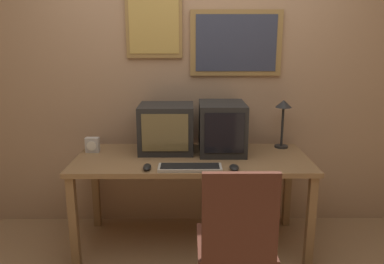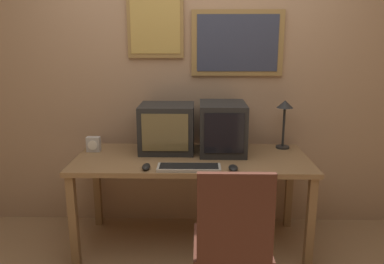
# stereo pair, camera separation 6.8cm
# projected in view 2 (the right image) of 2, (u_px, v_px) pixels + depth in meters

# --- Properties ---
(wall_back) EXTENTS (8.00, 0.08, 2.60)m
(wall_back) POSITION_uv_depth(u_px,v_px,m) (193.00, 75.00, 3.15)
(wall_back) COLOR tan
(wall_back) RESTS_ON ground_plane
(desk) EXTENTS (1.76, 0.73, 0.73)m
(desk) POSITION_uv_depth(u_px,v_px,m) (192.00, 166.00, 2.86)
(desk) COLOR olive
(desk) RESTS_ON ground_plane
(monitor_left) EXTENTS (0.42, 0.37, 0.37)m
(monitor_left) POSITION_uv_depth(u_px,v_px,m) (167.00, 128.00, 2.96)
(monitor_left) COLOR black
(monitor_left) RESTS_ON desk
(monitor_right) EXTENTS (0.35, 0.43, 0.39)m
(monitor_right) POSITION_uv_depth(u_px,v_px,m) (222.00, 128.00, 2.93)
(monitor_right) COLOR black
(monitor_right) RESTS_ON desk
(keyboard_main) EXTENTS (0.44, 0.15, 0.03)m
(keyboard_main) POSITION_uv_depth(u_px,v_px,m) (189.00, 167.00, 2.57)
(keyboard_main) COLOR #A8A399
(keyboard_main) RESTS_ON desk
(mouse_near_keyboard) EXTENTS (0.07, 0.12, 0.03)m
(mouse_near_keyboard) POSITION_uv_depth(u_px,v_px,m) (233.00, 168.00, 2.55)
(mouse_near_keyboard) COLOR black
(mouse_near_keyboard) RESTS_ON desk
(mouse_far_corner) EXTENTS (0.06, 0.12, 0.04)m
(mouse_far_corner) POSITION_uv_depth(u_px,v_px,m) (146.00, 167.00, 2.57)
(mouse_far_corner) COLOR black
(mouse_far_corner) RESTS_ON desk
(desk_clock) EXTENTS (0.10, 0.06, 0.12)m
(desk_clock) POSITION_uv_depth(u_px,v_px,m) (93.00, 144.00, 2.97)
(desk_clock) COLOR #B7B2AD
(desk_clock) RESTS_ON desk
(desk_lamp) EXTENTS (0.13, 0.13, 0.40)m
(desk_lamp) POSITION_uv_depth(u_px,v_px,m) (285.00, 112.00, 3.01)
(desk_lamp) COLOR black
(desk_lamp) RESTS_ON desk
(office_chair) EXTENTS (0.44, 0.44, 0.97)m
(office_chair) POSITION_uv_depth(u_px,v_px,m) (232.00, 257.00, 2.08)
(office_chair) COLOR black
(office_chair) RESTS_ON ground_plane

